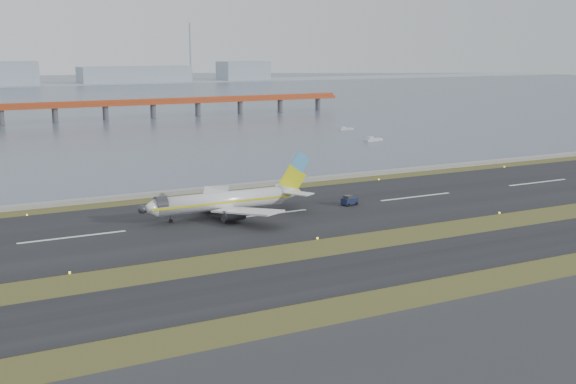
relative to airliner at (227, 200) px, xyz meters
name	(u,v)px	position (x,y,z in m)	size (l,w,h in m)	color
ground	(339,249)	(7.53, -32.37, -3.46)	(1000.00, 1000.00, 0.00)	#304017
taxiway_strip	(377,267)	(7.53, -44.37, -3.41)	(1000.00, 18.00, 0.10)	black
runway_strip	(265,215)	(7.53, -2.37, -3.41)	(1000.00, 45.00, 0.10)	black
seawall	(212,189)	(7.53, 27.63, -2.96)	(1000.00, 2.50, 1.00)	gray
bay_water	(8,96)	(7.53, 427.63, -3.46)	(1400.00, 800.00, 1.30)	#4A576A
red_pier	(105,105)	(27.53, 217.63, 3.82)	(260.00, 5.00, 10.20)	#A13E1B
far_shoreline	(2,79)	(21.15, 587.63, 2.61)	(1400.00, 80.00, 60.50)	#94A2AF
airliner	(227,200)	(0.00, 0.00, 0.00)	(38.52, 32.89, 12.80)	white
pushback_tug	(349,201)	(28.59, -2.70, -2.33)	(3.97, 2.79, 2.32)	#131B36
workboat_near	(373,140)	(97.57, 89.29, -2.85)	(8.30, 4.00, 1.94)	silver
workboat_far	(346,129)	(108.65, 126.10, -2.97)	(6.58, 2.71, 1.55)	silver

